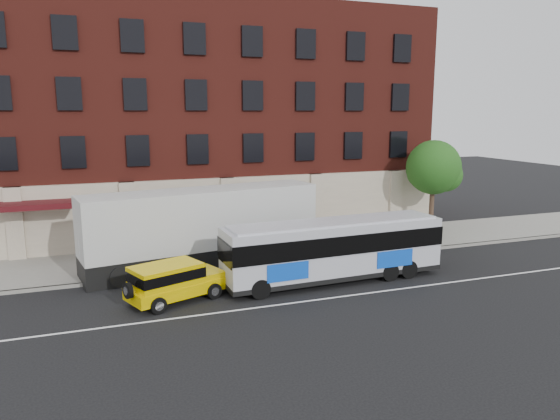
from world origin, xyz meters
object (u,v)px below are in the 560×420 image
object	(u,v)px
sign_pole	(83,256)
yellow_suv	(172,280)
shipping_container	(203,229)
street_tree	(434,169)
city_bus	(334,248)

from	to	relation	value
sign_pole	yellow_suv	size ratio (longest dim) A/B	0.54
shipping_container	street_tree	bearing A→B (deg)	8.05
street_tree	yellow_suv	size ratio (longest dim) A/B	1.35
street_tree	city_bus	size ratio (longest dim) A/B	0.56
sign_pole	city_bus	world-z (taller)	city_bus
sign_pole	shipping_container	size ratio (longest dim) A/B	0.20
sign_pole	city_bus	size ratio (longest dim) A/B	0.22
yellow_suv	sign_pole	bearing A→B (deg)	134.62
street_tree	sign_pole	bearing A→B (deg)	-171.39
sign_pole	city_bus	bearing A→B (deg)	-16.79
yellow_suv	street_tree	bearing A→B (deg)	20.89
city_bus	yellow_suv	bearing A→B (deg)	-178.44
city_bus	shipping_container	world-z (taller)	shipping_container
street_tree	yellow_suv	xyz separation A→B (m)	(-18.40, -7.02, -3.42)
sign_pole	shipping_container	world-z (taller)	shipping_container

